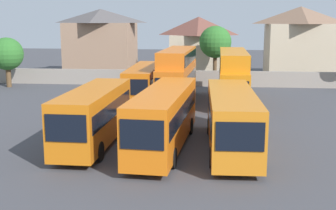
{
  "coord_description": "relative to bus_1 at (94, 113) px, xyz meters",
  "views": [
    {
      "loc": [
        3.05,
        -25.98,
        7.65
      ],
      "look_at": [
        0.0,
        3.0,
        1.99
      ],
      "focal_mm": 47.31,
      "sensor_mm": 36.0,
      "label": 1
    }
  ],
  "objects": [
    {
      "name": "bus_3",
      "position": [
        8.33,
        -0.07,
        -0.01
      ],
      "size": [
        2.96,
        11.33,
        3.46
      ],
      "rotation": [
        0.0,
        0.0,
        -1.54
      ],
      "color": "orange",
      "rests_on": "ground"
    },
    {
      "name": "house_terrace_left",
      "position": [
        -8.39,
        34.59,
        2.6
      ],
      "size": [
        9.2,
        8.33,
        9.03
      ],
      "color": "#9E7A60",
      "rests_on": "ground"
    },
    {
      "name": "bus_4",
      "position": [
        0.68,
        15.27,
        -0.11
      ],
      "size": [
        2.72,
        11.3,
        3.27
      ],
      "rotation": [
        0.0,
        0.0,
        -1.55
      ],
      "color": "orange",
      "rests_on": "ground"
    },
    {
      "name": "bus_5",
      "position": [
        3.84,
        15.01,
        0.79
      ],
      "size": [
        2.98,
        11.36,
        4.94
      ],
      "rotation": [
        0.0,
        0.0,
        -1.62
      ],
      "color": "orange",
      "rests_on": "ground"
    },
    {
      "name": "house_terrace_right",
      "position": [
        18.4,
        34.78,
        2.75
      ],
      "size": [
        8.88,
        7.63,
        9.3
      ],
      "color": "#C6B293",
      "rests_on": "ground"
    },
    {
      "name": "bus_1",
      "position": [
        0.0,
        0.0,
        0.0
      ],
      "size": [
        2.65,
        10.12,
        3.49
      ],
      "rotation": [
        0.0,
        0.0,
        -1.59
      ],
      "color": "orange",
      "rests_on": "ground"
    },
    {
      "name": "bus_6",
      "position": [
        8.98,
        15.24,
        0.72
      ],
      "size": [
        2.61,
        11.98,
        4.79
      ],
      "rotation": [
        0.0,
        0.0,
        -1.58
      ],
      "color": "orange",
      "rests_on": "ground"
    },
    {
      "name": "bus_2",
      "position": [
        4.34,
        -0.21,
        0.04
      ],
      "size": [
        3.2,
        11.82,
        3.56
      ],
      "rotation": [
        0.0,
        0.0,
        -1.64
      ],
      "color": "orange",
      "rests_on": "ground"
    },
    {
      "name": "ground",
      "position": [
        4.21,
        18.16,
        -1.99
      ],
      "size": [
        140.0,
        140.0,
        0.0
      ],
      "primitive_type": "plane",
      "color": "#424247"
    },
    {
      "name": "tree_left_of_lot",
      "position": [
        7.31,
        27.78,
        2.94
      ],
      "size": [
        3.84,
        3.84,
        6.9
      ],
      "color": "brown",
      "rests_on": "ground"
    },
    {
      "name": "depot_boundary_wall",
      "position": [
        4.21,
        25.28,
        -1.09
      ],
      "size": [
        56.0,
        0.5,
        1.8
      ],
      "primitive_type": "cube",
      "color": "gray",
      "rests_on": "ground"
    },
    {
      "name": "tree_behind_wall",
      "position": [
        -16.17,
        22.28,
        1.77
      ],
      "size": [
        3.69,
        3.69,
        5.64
      ],
      "color": "brown",
      "rests_on": "ground"
    },
    {
      "name": "house_terrace_centre",
      "position": [
        5.05,
        34.06,
        2.09
      ],
      "size": [
        7.61,
        6.56,
        7.98
      ],
      "color": "#C6B293",
      "rests_on": "ground"
    }
  ]
}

